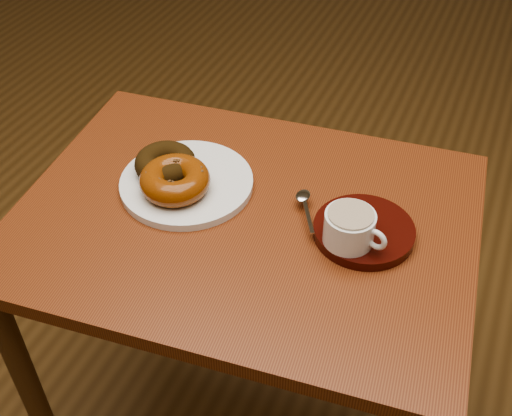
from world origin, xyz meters
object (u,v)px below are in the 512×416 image
at_px(cafe_table, 246,261).
at_px(donut_plate, 187,183).
at_px(saucer, 364,231).
at_px(coffee_cup, 350,227).

distance_m(cafe_table, donut_plate, 0.17).
height_order(saucer, coffee_cup, coffee_cup).
height_order(cafe_table, donut_plate, donut_plate).
bearing_deg(coffee_cup, cafe_table, -168.75).
relative_size(donut_plate, coffee_cup, 2.25).
relative_size(cafe_table, coffee_cup, 7.84).
xyz_separation_m(cafe_table, saucer, (0.19, 0.03, 0.12)).
xyz_separation_m(saucer, coffee_cup, (-0.01, -0.04, 0.04)).
bearing_deg(saucer, donut_plate, -179.31).
height_order(donut_plate, saucer, saucer).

